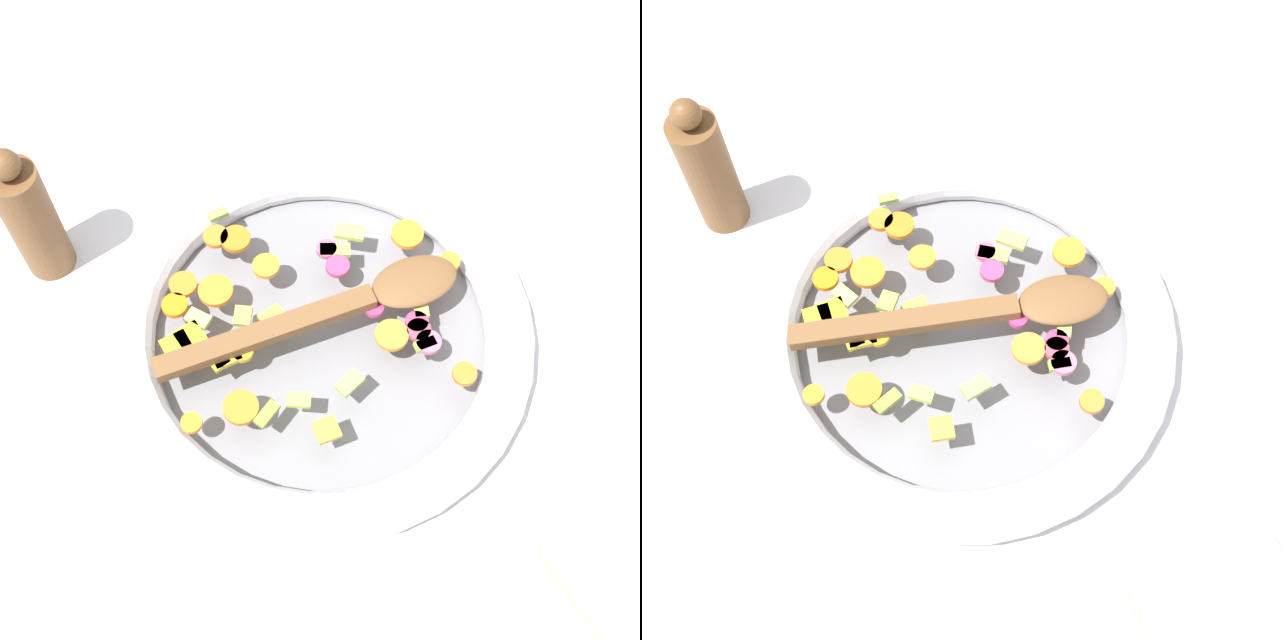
# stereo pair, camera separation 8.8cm
# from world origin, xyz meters

# --- Properties ---
(ground_plane) EXTENTS (4.00, 4.00, 0.00)m
(ground_plane) POSITION_xyz_m (0.00, 0.00, 0.00)
(ground_plane) COLOR silver
(skillet) EXTENTS (0.44, 0.44, 0.05)m
(skillet) POSITION_xyz_m (0.00, 0.00, 0.02)
(skillet) COLOR slate
(skillet) RESTS_ON ground_plane
(chopped_vegetables) EXTENTS (0.31, 0.33, 0.01)m
(chopped_vegetables) POSITION_xyz_m (0.02, 0.02, 0.05)
(chopped_vegetables) COLOR orange
(chopped_vegetables) RESTS_ON skillet
(wooden_spoon) EXTENTS (0.09, 0.32, 0.01)m
(wooden_spoon) POSITION_xyz_m (-0.00, -0.02, 0.06)
(wooden_spoon) COLOR brown
(wooden_spoon) RESTS_ON chopped_vegetables
(pepper_mill) EXTENTS (0.05, 0.05, 0.19)m
(pepper_mill) POSITION_xyz_m (0.23, 0.20, 0.08)
(pepper_mill) COLOR brown
(pepper_mill) RESTS_ON ground_plane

